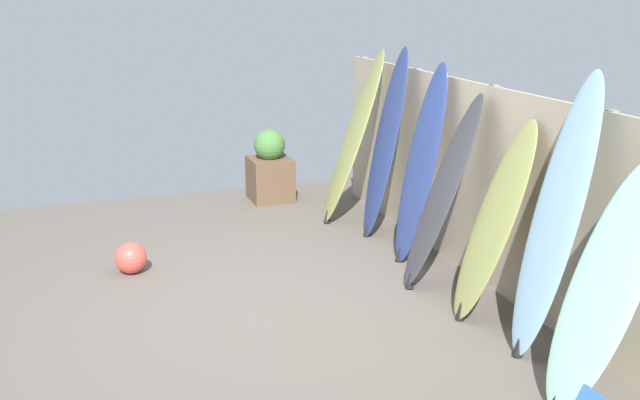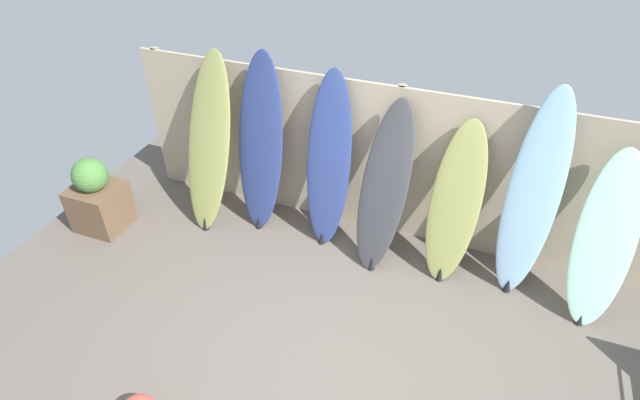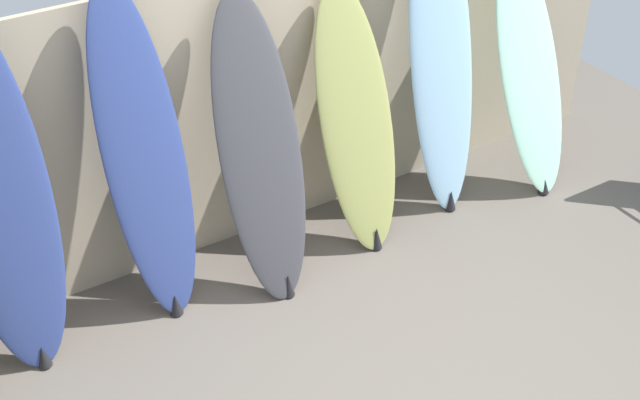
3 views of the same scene
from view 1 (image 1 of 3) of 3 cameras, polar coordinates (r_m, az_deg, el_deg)
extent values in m
plane|color=#5B544C|center=(6.12, -3.78, -8.68)|extent=(7.68, 7.68, 0.00)
cube|color=tan|center=(6.60, 12.98, 1.15)|extent=(6.08, 0.04, 1.80)
cylinder|color=gray|center=(9.10, 3.44, 5.71)|extent=(0.10, 0.10, 1.80)
cylinder|color=gray|center=(7.83, 7.59, 3.81)|extent=(0.10, 0.10, 1.80)
cylinder|color=gray|center=(6.62, 13.27, 1.18)|extent=(0.10, 0.10, 1.80)
cylinder|color=gray|center=(5.53, 21.33, -2.57)|extent=(0.10, 0.10, 1.80)
ellipsoid|color=olive|center=(8.10, 2.68, 5.02)|extent=(0.58, 0.77, 1.98)
cone|color=black|center=(8.22, 0.58, -1.28)|extent=(0.08, 0.08, 0.16)
ellipsoid|color=navy|center=(7.63, 5.25, 4.49)|extent=(0.56, 0.49, 2.04)
cone|color=black|center=(7.81, 3.77, -2.40)|extent=(0.08, 0.08, 0.13)
ellipsoid|color=navy|center=(6.96, 8.07, 2.84)|extent=(0.51, 0.51, 1.95)
cone|color=black|center=(7.13, 6.35, -4.33)|extent=(0.08, 0.08, 0.13)
ellipsoid|color=#38383D|center=(6.38, 9.77, 0.60)|extent=(0.58, 0.74, 1.76)
cone|color=black|center=(6.51, 7.20, -6.37)|extent=(0.08, 0.08, 0.15)
ellipsoid|color=olive|center=(5.86, 13.77, -1.68)|extent=(0.53, 0.64, 1.64)
cone|color=black|center=(5.99, 11.16, -8.65)|extent=(0.08, 0.08, 0.15)
ellipsoid|color=#8CB7D6|center=(5.30, 18.33, -1.42)|extent=(0.49, 0.54, 2.09)
cone|color=black|center=(5.53, 15.55, -11.24)|extent=(0.08, 0.08, 0.14)
ellipsoid|color=#9ED6BC|center=(4.81, 21.83, -6.49)|extent=(0.58, 0.72, 1.64)
cube|color=brown|center=(9.13, -4.00, 1.70)|extent=(0.55, 0.52, 0.55)
sphere|color=#457738|center=(9.03, -4.06, 4.41)|extent=(0.40, 0.40, 0.40)
sphere|color=#E54C3F|center=(7.02, -14.89, -4.50)|extent=(0.30, 0.30, 0.30)
camera|label=2|loc=(4.77, -36.30, 28.75)|focal=28.00mm
camera|label=3|loc=(7.41, -27.89, 22.52)|focal=50.00mm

